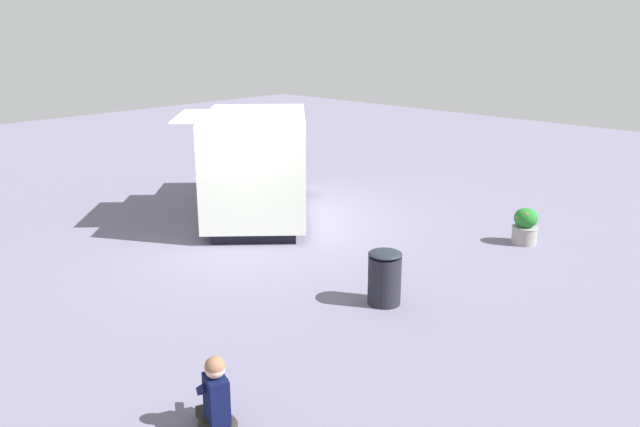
% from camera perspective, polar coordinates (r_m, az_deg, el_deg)
% --- Properties ---
extents(ground_plane, '(40.00, 40.00, 0.00)m').
position_cam_1_polar(ground_plane, '(13.54, -6.30, -2.54)').
color(ground_plane, slate).
extents(food_truck, '(5.00, 4.96, 2.43)m').
position_cam_1_polar(food_truck, '(15.25, -5.42, 4.13)').
color(food_truck, white).
rests_on(food_truck, ground_plane).
extents(person_customer, '(0.76, 0.60, 0.90)m').
position_cam_1_polar(person_customer, '(7.62, -9.02, -15.62)').
color(person_customer, black).
rests_on(person_customer, ground_plane).
extents(planter_flowering_near, '(0.56, 0.56, 0.84)m').
position_cam_1_polar(planter_flowering_near, '(19.53, -4.96, 4.73)').
color(planter_flowering_near, beige).
rests_on(planter_flowering_near, ground_plane).
extents(planter_flowering_far, '(0.52, 0.52, 0.74)m').
position_cam_1_polar(planter_flowering_far, '(13.95, 17.36, -1.07)').
color(planter_flowering_far, gray).
rests_on(planter_flowering_far, ground_plane).
extents(trash_bin, '(0.54, 0.54, 0.90)m').
position_cam_1_polar(trash_bin, '(10.56, 5.61, -5.48)').
color(trash_bin, '#21202A').
rests_on(trash_bin, ground_plane).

